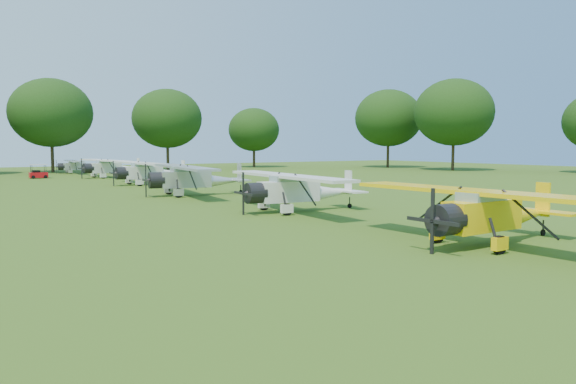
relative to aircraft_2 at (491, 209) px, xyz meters
name	(u,v)px	position (x,y,z in m)	size (l,w,h in m)	color
ground	(285,214)	(-1.47, 12.32, -1.33)	(160.00, 160.00, 0.00)	#2C4912
tree_belt	(336,71)	(2.10, 12.48, 6.70)	(137.36, 130.27, 14.52)	#322313
aircraft_2	(491,209)	(0.00, 0.00, 0.00)	(7.28, 11.58, 2.28)	yellow
aircraft_3	(297,188)	(-0.33, 12.80, 0.01)	(7.36, 11.72, 2.31)	white
aircraft_4	(193,177)	(-1.28, 25.49, 0.08)	(7.74, 12.30, 2.41)	silver
aircraft_5	(149,170)	(-0.30, 38.46, 0.03)	(7.42, 11.80, 2.33)	white
aircraft_6	(110,166)	(-0.29, 52.10, 0.00)	(7.30, 11.59, 2.27)	white
aircraft_7	(78,165)	(-1.20, 64.64, -0.25)	(5.91, 9.40, 1.85)	silver
golf_cart	(38,174)	(-7.61, 54.94, -0.80)	(1.92, 1.24, 1.60)	red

